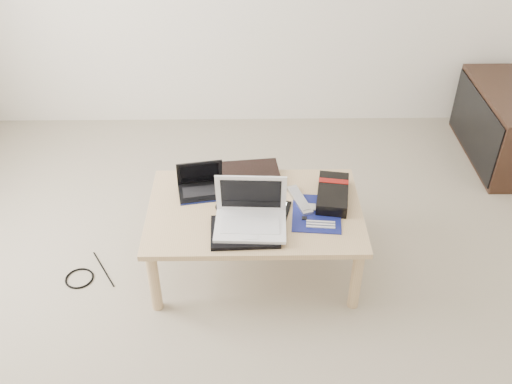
{
  "coord_description": "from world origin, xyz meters",
  "views": [
    {
      "loc": [
        0.04,
        -1.91,
        2.23
      ],
      "look_at": [
        0.07,
        0.37,
        0.51
      ],
      "focal_mm": 40.0,
      "sensor_mm": 36.0,
      "label": 1
    }
  ],
  "objects_px": {
    "media_cabinet": "(503,125)",
    "gpu_box": "(333,194)",
    "white_laptop": "(251,215)",
    "coffee_table": "(255,216)",
    "netbook": "(201,186)"
  },
  "relations": [
    {
      "from": "media_cabinet",
      "to": "gpu_box",
      "type": "bearing_deg",
      "value": -142.55
    },
    {
      "from": "media_cabinet",
      "to": "white_laptop",
      "type": "xyz_separation_m",
      "value": [
        -1.73,
        -1.21,
        0.22
      ]
    },
    {
      "from": "coffee_table",
      "to": "white_laptop",
      "type": "xyz_separation_m",
      "value": [
        -0.02,
        -0.14,
        0.12
      ]
    },
    {
      "from": "coffee_table",
      "to": "media_cabinet",
      "type": "bearing_deg",
      "value": 32.13
    },
    {
      "from": "coffee_table",
      "to": "media_cabinet",
      "type": "height_order",
      "value": "media_cabinet"
    },
    {
      "from": "white_laptop",
      "to": "gpu_box",
      "type": "xyz_separation_m",
      "value": [
        0.43,
        0.21,
        -0.04
      ]
    },
    {
      "from": "netbook",
      "to": "gpu_box",
      "type": "height_order",
      "value": "netbook"
    },
    {
      "from": "white_laptop",
      "to": "gpu_box",
      "type": "bearing_deg",
      "value": 26.46
    },
    {
      "from": "media_cabinet",
      "to": "white_laptop",
      "type": "height_order",
      "value": "white_laptop"
    },
    {
      "from": "coffee_table",
      "to": "netbook",
      "type": "height_order",
      "value": "netbook"
    },
    {
      "from": "media_cabinet",
      "to": "coffee_table",
      "type": "bearing_deg",
      "value": -147.87
    },
    {
      "from": "white_laptop",
      "to": "gpu_box",
      "type": "height_order",
      "value": "white_laptop"
    },
    {
      "from": "media_cabinet",
      "to": "gpu_box",
      "type": "xyz_separation_m",
      "value": [
        -1.3,
        -1.0,
        0.18
      ]
    },
    {
      "from": "coffee_table",
      "to": "white_laptop",
      "type": "relative_size",
      "value": 3.08
    },
    {
      "from": "coffee_table",
      "to": "gpu_box",
      "type": "relative_size",
      "value": 3.29
    }
  ]
}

